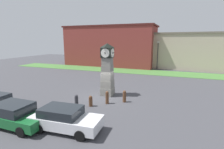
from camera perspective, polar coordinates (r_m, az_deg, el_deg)
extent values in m
plane|color=#424247|center=(17.51, -2.84, -7.38)|extent=(83.03, 83.03, 0.00)
cube|color=gray|center=(18.03, -1.48, -5.53)|extent=(1.18, 1.18, 0.77)
cube|color=gray|center=(17.83, -1.49, -3.15)|extent=(1.12, 1.12, 0.77)
cube|color=gray|center=(17.65, -1.50, -0.73)|extent=(1.05, 1.05, 0.77)
cube|color=gray|center=(17.51, -1.51, 1.74)|extent=(0.98, 0.98, 0.77)
cube|color=gray|center=(17.40, -1.53, 4.25)|extent=(0.91, 0.91, 0.77)
cube|color=black|center=(17.31, -1.54, 7.13)|extent=(1.06, 1.06, 0.99)
cylinder|color=white|center=(17.82, -0.88, 7.26)|extent=(0.87, 0.04, 0.87)
cube|color=black|center=(17.84, -0.84, 7.26)|extent=(0.06, 0.05, 0.20)
cube|color=black|center=(17.84, -0.84, 7.26)|extent=(0.04, 0.26, 0.26)
cylinder|color=white|center=(16.81, -2.25, 7.01)|extent=(0.87, 0.04, 0.87)
cube|color=black|center=(16.78, -2.29, 7.00)|extent=(0.06, 0.10, 0.20)
cube|color=black|center=(16.78, -2.29, 7.00)|extent=(0.04, 0.32, 0.12)
cylinder|color=white|center=(17.11, 0.17, 7.09)|extent=(0.04, 0.87, 0.87)
cube|color=black|center=(17.10, 0.26, 7.09)|extent=(0.11, 0.06, 0.20)
cube|color=black|center=(17.10, 0.26, 7.09)|extent=(0.31, 0.04, 0.18)
cylinder|color=white|center=(17.52, -3.22, 7.17)|extent=(0.04, 0.87, 0.87)
cube|color=black|center=(17.53, -3.30, 7.17)|extent=(0.18, 0.06, 0.15)
cube|color=black|center=(17.53, -3.30, 7.17)|extent=(0.33, 0.04, 0.06)
pyramid|color=black|center=(17.27, -1.56, 9.48)|extent=(1.11, 1.11, 0.43)
cylinder|color=brown|center=(16.07, 4.07, -7.41)|extent=(0.31, 0.31, 0.91)
sphere|color=brown|center=(15.92, 4.09, -5.70)|extent=(0.28, 0.28, 0.28)
cylinder|color=brown|center=(15.65, -1.61, -7.79)|extent=(0.29, 0.29, 0.97)
sphere|color=brown|center=(15.49, -1.62, -5.94)|extent=(0.26, 0.26, 0.26)
cylinder|color=brown|center=(15.20, -6.98, -8.91)|extent=(0.32, 0.32, 0.75)
sphere|color=brown|center=(15.06, -7.02, -7.41)|extent=(0.29, 0.29, 0.29)
cylinder|color=#333338|center=(15.19, -11.52, -8.75)|extent=(0.30, 0.30, 0.91)
sphere|color=#333338|center=(15.03, -11.59, -6.95)|extent=(0.27, 0.27, 0.27)
cylinder|color=black|center=(15.66, -28.10, -9.80)|extent=(0.65, 0.24, 0.64)
cube|color=#19602D|center=(13.34, -28.54, -12.29)|extent=(4.30, 2.00, 0.61)
cube|color=#1E2328|center=(13.35, -29.70, -9.50)|extent=(2.37, 1.83, 0.64)
cylinder|color=black|center=(13.12, -21.36, -13.27)|extent=(0.64, 0.22, 0.64)
cylinder|color=black|center=(11.96, -27.60, -16.27)|extent=(0.64, 0.22, 0.64)
cylinder|color=black|center=(14.94, -29.09, -10.90)|extent=(0.64, 0.22, 0.64)
cube|color=silver|center=(11.66, -14.67, -14.49)|extent=(4.53, 2.11, 0.66)
cube|color=#1E2328|center=(11.58, -16.26, -11.50)|extent=(2.54, 1.84, 0.54)
cylinder|color=black|center=(11.89, -6.48, -15.15)|extent=(0.65, 0.26, 0.64)
cylinder|color=black|center=(10.51, -10.42, -19.06)|extent=(0.65, 0.26, 0.64)
cylinder|color=black|center=(13.13, -17.85, -13.00)|extent=(0.65, 0.26, 0.64)
cylinder|color=black|center=(11.90, -22.75, -15.99)|extent=(0.65, 0.26, 0.64)
cylinder|color=#333338|center=(34.52, 14.64, 5.81)|extent=(0.14, 0.14, 5.06)
cube|color=silver|center=(34.39, 14.86, 10.21)|extent=(0.50, 0.24, 0.24)
cube|color=maroon|center=(39.23, -0.54, 9.11)|extent=(19.41, 8.02, 8.25)
cube|color=#4F1E1B|center=(39.30, -0.55, 15.35)|extent=(19.99, 8.26, 0.30)
cube|color=#B7A88E|center=(39.24, 27.30, 6.71)|extent=(20.72, 11.97, 6.65)
cube|color=#6E6455|center=(39.19, 27.77, 11.76)|extent=(21.35, 12.33, 0.30)
cube|color=#477A38|center=(31.84, 6.60, 1.10)|extent=(49.82, 4.94, 0.04)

